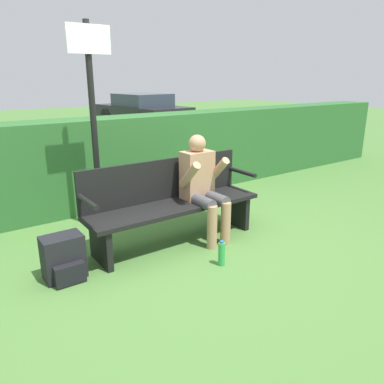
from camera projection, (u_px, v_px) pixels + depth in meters
ground_plane at (176, 242)px, 4.19m from camera, size 40.00×40.00×0.00m
hedge_back at (111, 161)px, 5.33m from camera, size 12.00×0.59×1.23m
park_bench at (172, 201)px, 4.11m from camera, size 1.99×0.50×0.90m
person_seated at (203, 183)px, 4.14m from camera, size 0.48×0.57×1.17m
backpack at (64, 259)px, 3.39m from camera, size 0.36×0.32×0.41m
water_bottle at (222, 254)px, 3.64m from camera, size 0.07×0.07×0.26m
signpost at (93, 112)px, 4.17m from camera, size 0.48×0.09×2.35m
parked_car at (143, 110)px, 14.07m from camera, size 2.28×4.06×1.18m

